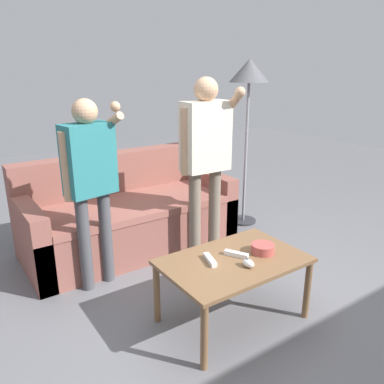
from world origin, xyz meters
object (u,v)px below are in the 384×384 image
(player_left, at_px, (90,174))
(game_remote_wand_near, at_px, (210,260))
(coffee_table, at_px, (234,267))
(player_right, at_px, (206,150))
(snack_bowl, at_px, (263,248))
(game_remote_nunchuk, at_px, (248,263))
(game_remote_wand_far, at_px, (236,254))
(couch, at_px, (128,216))
(floor_lamp, at_px, (249,80))

(player_left, xyz_separation_m, game_remote_wand_near, (0.43, -0.87, -0.43))
(coffee_table, bearing_deg, player_right, 66.13)
(coffee_table, relative_size, snack_bowl, 5.92)
(game_remote_nunchuk, relative_size, game_remote_wand_far, 0.55)
(couch, height_order, game_remote_wand_far, couch)
(couch, height_order, player_right, player_right)
(snack_bowl, relative_size, game_remote_nunchuk, 1.76)
(couch, xyz_separation_m, snack_bowl, (0.30, -1.46, 0.18))
(snack_bowl, distance_m, player_left, 1.32)
(couch, bearing_deg, coffee_table, -86.90)
(couch, distance_m, game_remote_nunchuk, 1.56)
(floor_lamp, distance_m, player_left, 1.91)
(snack_bowl, height_order, floor_lamp, floor_lamp)
(player_right, bearing_deg, game_remote_wand_near, -124.09)
(floor_lamp, bearing_deg, snack_bowl, -127.41)
(coffee_table, height_order, game_remote_nunchuk, game_remote_nunchuk)
(couch, height_order, floor_lamp, floor_lamp)
(snack_bowl, distance_m, player_right, 0.98)
(floor_lamp, height_order, player_right, floor_lamp)
(floor_lamp, height_order, player_left, floor_lamp)
(floor_lamp, distance_m, game_remote_wand_far, 1.99)
(coffee_table, distance_m, game_remote_nunchuk, 0.15)
(player_left, bearing_deg, game_remote_wand_far, -55.86)
(player_left, bearing_deg, player_right, -7.99)
(game_remote_nunchuk, distance_m, floor_lamp, 2.09)
(game_remote_wand_far, bearing_deg, player_right, 67.97)
(game_remote_wand_near, xyz_separation_m, game_remote_wand_far, (0.19, -0.03, -0.00))
(floor_lamp, relative_size, player_left, 1.19)
(snack_bowl, relative_size, floor_lamp, 0.09)
(snack_bowl, bearing_deg, game_remote_wand_near, 165.71)
(snack_bowl, xyz_separation_m, game_remote_nunchuk, (-0.21, -0.09, -0.01))
(game_remote_wand_near, bearing_deg, couch, 87.04)
(couch, relative_size, game_remote_nunchuk, 21.41)
(floor_lamp, bearing_deg, player_left, -169.59)
(couch, distance_m, coffee_table, 1.43)
(game_remote_nunchuk, distance_m, game_remote_wand_far, 0.15)
(coffee_table, height_order, game_remote_wand_far, game_remote_wand_far)
(coffee_table, relative_size, player_right, 0.59)
(player_left, bearing_deg, game_remote_wand_near, -63.90)
(game_remote_nunchuk, bearing_deg, game_remote_wand_near, 131.20)
(floor_lamp, xyz_separation_m, player_left, (-1.78, -0.33, -0.59))
(coffee_table, bearing_deg, floor_lamp, 46.12)
(game_remote_wand_near, bearing_deg, player_right, 55.91)
(player_right, distance_m, game_remote_wand_far, 0.98)
(coffee_table, height_order, floor_lamp, floor_lamp)
(couch, relative_size, floor_lamp, 1.11)
(player_right, distance_m, game_remote_wand_near, 1.03)
(couch, relative_size, game_remote_wand_far, 11.86)
(coffee_table, bearing_deg, game_remote_nunchuk, -84.42)
(snack_bowl, relative_size, player_left, 0.11)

